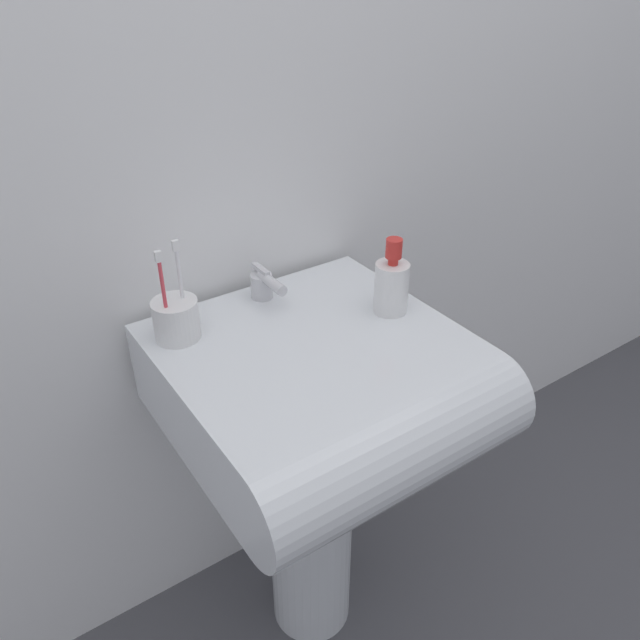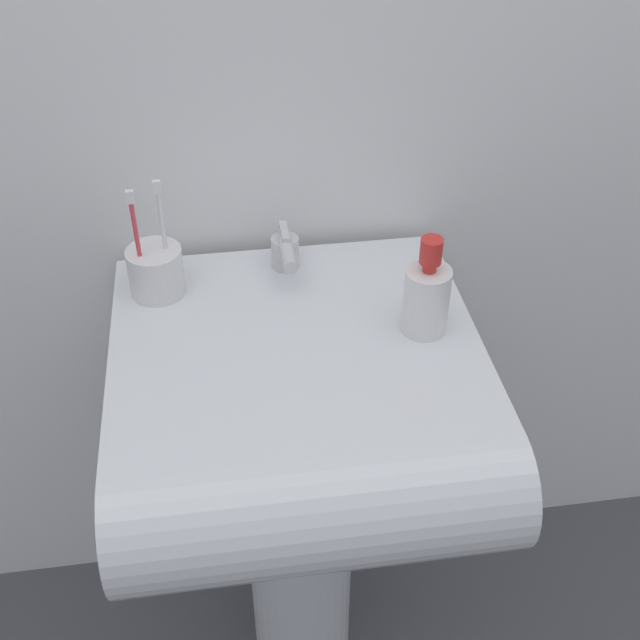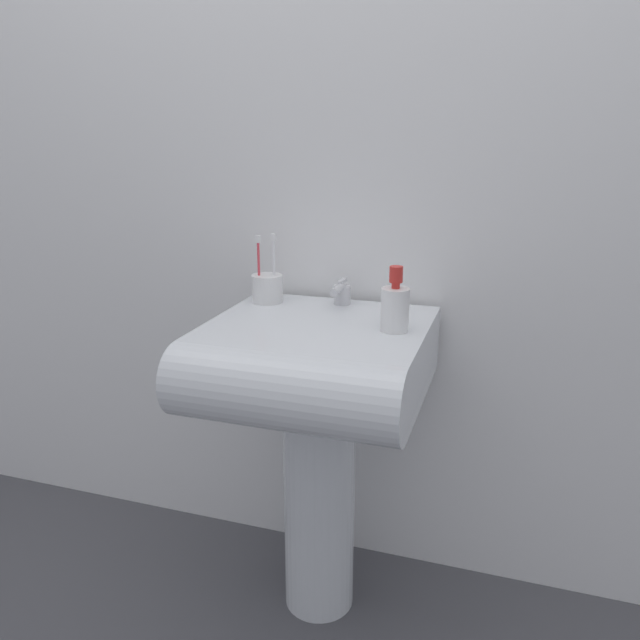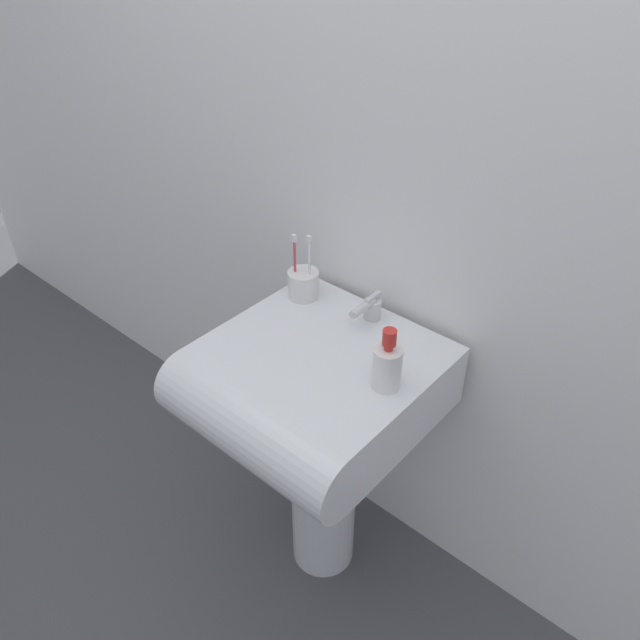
{
  "view_description": "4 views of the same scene",
  "coord_description": "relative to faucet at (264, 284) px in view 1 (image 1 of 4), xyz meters",
  "views": [
    {
      "loc": [
        -0.53,
        -0.82,
        1.49
      ],
      "look_at": [
        0.04,
        0.02,
        0.86
      ],
      "focal_mm": 35.0,
      "sensor_mm": 36.0,
      "label": 1
    },
    {
      "loc": [
        -0.09,
        -0.9,
        1.59
      ],
      "look_at": [
        0.04,
        -0.0,
        0.87
      ],
      "focal_mm": 45.0,
      "sensor_mm": 36.0,
      "label": 2
    },
    {
      "loc": [
        0.46,
        -1.42,
        1.3
      ],
      "look_at": [
        0.01,
        -0.02,
        0.85
      ],
      "focal_mm": 35.0,
      "sensor_mm": 36.0,
      "label": 3
    },
    {
      "loc": [
        0.78,
        -0.92,
        1.8
      ],
      "look_at": [
        -0.03,
        0.02,
        0.9
      ],
      "focal_mm": 35.0,
      "sensor_mm": 36.0,
      "label": 4
    }
  ],
  "objects": [
    {
      "name": "ground_plane",
      "position": [
        -0.01,
        -0.18,
        -0.87
      ],
      "size": [
        6.0,
        6.0,
        0.0
      ],
      "primitive_type": "plane",
      "color": "#4C4C51",
      "rests_on": "ground"
    },
    {
      "name": "wall_back",
      "position": [
        -0.01,
        0.11,
        0.33
      ],
      "size": [
        5.0,
        0.05,
        2.4
      ],
      "primitive_type": "cube",
      "color": "white",
      "rests_on": "ground"
    },
    {
      "name": "sink_pedestal",
      "position": [
        -0.01,
        -0.18,
        -0.54
      ],
      "size": [
        0.19,
        0.19,
        0.66
      ],
      "primitive_type": "cylinder",
      "color": "white",
      "rests_on": "ground"
    },
    {
      "name": "sink_basin",
      "position": [
        -0.01,
        -0.24,
        -0.12
      ],
      "size": [
        0.54,
        0.57,
        0.18
      ],
      "color": "white",
      "rests_on": "sink_pedestal"
    },
    {
      "name": "faucet",
      "position": [
        0.0,
        0.0,
        0.0
      ],
      "size": [
        0.05,
        0.11,
        0.07
      ],
      "color": "silver",
      "rests_on": "sink_basin"
    },
    {
      "name": "toothbrush_cup",
      "position": [
        -0.21,
        -0.03,
        0.01
      ],
      "size": [
        0.09,
        0.09,
        0.19
      ],
      "color": "white",
      "rests_on": "sink_basin"
    },
    {
      "name": "soap_bottle",
      "position": [
        0.19,
        -0.18,
        0.02
      ],
      "size": [
        0.07,
        0.07,
        0.16
      ],
      "color": "white",
      "rests_on": "sink_basin"
    }
  ]
}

